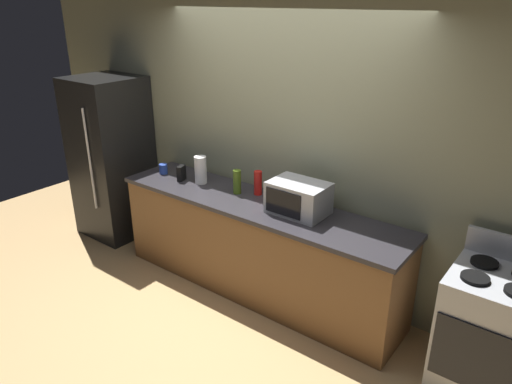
{
  "coord_description": "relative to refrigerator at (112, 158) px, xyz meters",
  "views": [
    {
      "loc": [
        2.33,
        -2.65,
        2.59
      ],
      "look_at": [
        0.0,
        0.4,
        1.0
      ],
      "focal_mm": 33.26,
      "sensor_mm": 36.0,
      "label": 1
    }
  ],
  "objects": [
    {
      "name": "cordless_phone",
      "position": [
        1.13,
        -0.01,
        0.07
      ],
      "size": [
        0.08,
        0.12,
        0.15
      ],
      "primitive_type": "cube",
      "rotation": [
        0.0,
        0.0,
        0.34
      ],
      "color": "black",
      "rests_on": "counter_run"
    },
    {
      "name": "stove_range",
      "position": [
        4.05,
        0.0,
        -0.44
      ],
      "size": [
        0.6,
        0.61,
        1.08
      ],
      "color": "#B7BABF",
      "rests_on": "ground_plane"
    },
    {
      "name": "bottle_hot_sauce",
      "position": [
        1.95,
        0.16,
        0.11
      ],
      "size": [
        0.07,
        0.07,
        0.23
      ],
      "primitive_type": "cylinder",
      "color": "red",
      "rests_on": "counter_run"
    },
    {
      "name": "bottle_olive_oil",
      "position": [
        1.78,
        0.07,
        0.11
      ],
      "size": [
        0.07,
        0.07,
        0.23
      ],
      "primitive_type": "cylinder",
      "color": "#4C6B19",
      "rests_on": "counter_run"
    },
    {
      "name": "counter_run",
      "position": [
        2.05,
        0.0,
        -0.45
      ],
      "size": [
        2.84,
        0.64,
        0.9
      ],
      "color": "brown",
      "rests_on": "ground_plane"
    },
    {
      "name": "ground_plane",
      "position": [
        2.05,
        -0.4,
        -0.9
      ],
      "size": [
        8.0,
        8.0,
        0.0
      ],
      "primitive_type": "plane",
      "color": "tan"
    },
    {
      "name": "refrigerator",
      "position": [
        0.0,
        0.0,
        0.0
      ],
      "size": [
        0.72,
        0.73,
        1.8
      ],
      "color": "black",
      "rests_on": "ground_plane"
    },
    {
      "name": "back_wall",
      "position": [
        2.05,
        0.41,
        0.45
      ],
      "size": [
        6.4,
        0.1,
        2.7
      ],
      "primitive_type": "cube",
      "color": "gray",
      "rests_on": "ground_plane"
    },
    {
      "name": "paper_towel_roll",
      "position": [
        1.34,
        0.05,
        0.13
      ],
      "size": [
        0.12,
        0.12,
        0.27
      ],
      "primitive_type": "cylinder",
      "color": "white",
      "rests_on": "counter_run"
    },
    {
      "name": "microwave",
      "position": [
        2.46,
        0.05,
        0.13
      ],
      "size": [
        0.48,
        0.35,
        0.27
      ],
      "color": "#B7BABF",
      "rests_on": "counter_run"
    },
    {
      "name": "mug_blue",
      "position": [
        0.85,
        0.01,
        0.05
      ],
      "size": [
        0.08,
        0.08,
        0.1
      ],
      "primitive_type": "cylinder",
      "color": "#2D4CB2",
      "rests_on": "counter_run"
    }
  ]
}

